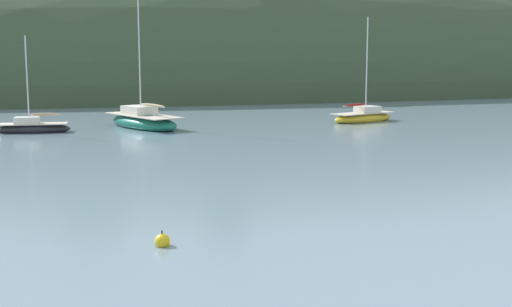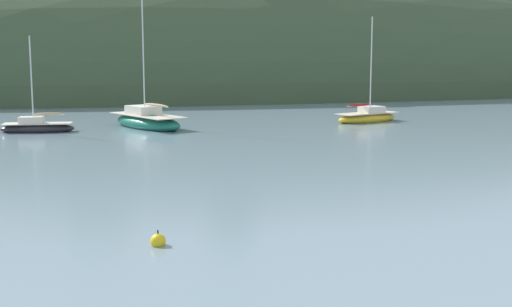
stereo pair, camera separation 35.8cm
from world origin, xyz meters
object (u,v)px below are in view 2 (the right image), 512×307
object	(u,v)px
sailboat_white_near	(368,117)
mooring_buoy_outer	(158,241)
sailboat_yellow_far	(147,121)
sailboat_navy_dinghy	(37,127)

from	to	relation	value
sailboat_white_near	mooring_buoy_outer	distance (m)	36.14
sailboat_yellow_far	mooring_buoy_outer	size ratio (longest dim) A/B	21.55
sailboat_yellow_far	sailboat_navy_dinghy	distance (m)	7.61
sailboat_navy_dinghy	sailboat_white_near	xyz separation A→B (m)	(24.68, -0.45, 0.04)
sailboat_yellow_far	sailboat_white_near	xyz separation A→B (m)	(17.08, -0.95, -0.10)
sailboat_navy_dinghy	sailboat_white_near	size ratio (longest dim) A/B	0.80
sailboat_yellow_far	sailboat_white_near	distance (m)	17.11
sailboat_navy_dinghy	sailboat_white_near	bearing A→B (deg)	-1.05
sailboat_yellow_far	sailboat_navy_dinghy	world-z (taller)	sailboat_yellow_far
sailboat_yellow_far	sailboat_navy_dinghy	size ratio (longest dim) A/B	1.74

